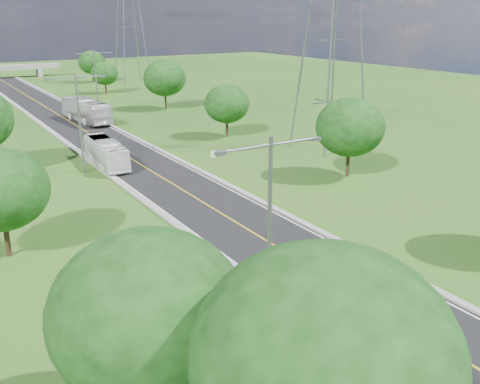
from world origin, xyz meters
name	(u,v)px	position (x,y,z in m)	size (l,w,h in m)	color
ground	(97,138)	(0.00, 60.00, 0.00)	(260.00, 260.00, 0.00)	#235016
road	(84,130)	(0.00, 66.00, 0.03)	(8.00, 150.00, 0.06)	black
curb_left	(52,133)	(-4.25, 66.00, 0.11)	(0.50, 150.00, 0.22)	gray
curb_right	(113,126)	(4.25, 66.00, 0.11)	(0.50, 150.00, 0.22)	gray
speed_limit_sign	(213,158)	(5.20, 37.98, 1.60)	(0.55, 0.09, 2.40)	slate
streetlight_near_left	(270,218)	(-6.00, 12.00, 5.94)	(5.90, 0.25, 10.00)	slate
streetlight_mid_left	(79,115)	(-6.00, 45.00, 5.94)	(5.90, 0.25, 10.00)	slate
streetlight_far_right	(96,76)	(6.00, 78.00, 5.94)	(5.90, 0.25, 10.00)	slate
power_tower_near	(334,27)	(22.00, 40.00, 14.01)	(9.00, 6.40, 28.00)	slate
power_tower_far	(129,21)	(26.00, 115.00, 14.01)	(9.00, 6.40, 28.00)	slate
tree_la	(149,313)	(-14.00, 8.00, 5.27)	(7.14, 7.14, 8.30)	black
tree_lb	(0,190)	(-16.00, 28.00, 4.64)	(6.30, 6.30, 7.33)	black
tree_lf	(324,359)	(-11.00, 2.00, 5.89)	(7.98, 7.98, 9.28)	black
tree_rb	(350,127)	(16.00, 30.00, 4.95)	(6.72, 6.72, 7.82)	black
tree_rc	(227,104)	(15.00, 52.00, 4.33)	(5.88, 5.88, 6.84)	black
tree_rd	(165,78)	(17.00, 76.00, 5.27)	(7.14, 7.14, 8.30)	black
tree_re	(105,73)	(14.50, 100.00, 4.02)	(5.46, 5.46, 6.35)	black
tree_rf	(92,62)	(18.00, 120.00, 4.64)	(6.30, 6.30, 7.33)	black
bus_outbound	(86,111)	(2.15, 71.48, 1.78)	(2.89, 12.35, 3.44)	silver
bus_inbound	(106,152)	(-3.15, 46.48, 1.46)	(2.35, 10.04, 2.80)	white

